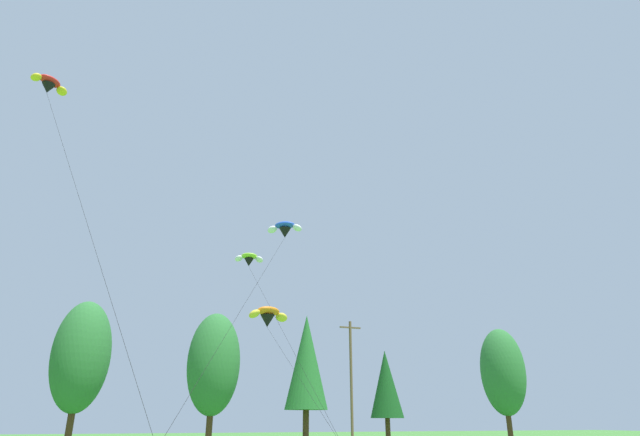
{
  "coord_description": "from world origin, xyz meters",
  "views": [
    {
      "loc": [
        -6.87,
        0.83,
        2.37
      ],
      "look_at": [
        0.85,
        21.36,
        10.96
      ],
      "focal_mm": 29.15,
      "sensor_mm": 36.0,
      "label": 1
    }
  ],
  "objects_px": {
    "utility_pole": "(351,379)",
    "parafoil_kite_high_blue_white": "(285,229)",
    "parafoil_kite_low_orange": "(268,316)",
    "parafoil_kite_mid_lime_white": "(249,259)",
    "parafoil_kite_far_red_yellow": "(49,85)"
  },
  "relations": [
    {
      "from": "parafoil_kite_high_blue_white",
      "to": "parafoil_kite_low_orange",
      "type": "bearing_deg",
      "value": 83.9
    },
    {
      "from": "parafoil_kite_mid_lime_white",
      "to": "parafoil_kite_far_red_yellow",
      "type": "bearing_deg",
      "value": -137.87
    },
    {
      "from": "parafoil_kite_high_blue_white",
      "to": "parafoil_kite_low_orange",
      "type": "relative_size",
      "value": 0.89
    },
    {
      "from": "parafoil_kite_mid_lime_white",
      "to": "parafoil_kite_high_blue_white",
      "type": "bearing_deg",
      "value": -81.06
    },
    {
      "from": "utility_pole",
      "to": "parafoil_kite_high_blue_white",
      "type": "distance_m",
      "value": 18.18
    },
    {
      "from": "utility_pole",
      "to": "parafoil_kite_mid_lime_white",
      "type": "relative_size",
      "value": 0.51
    },
    {
      "from": "utility_pole",
      "to": "parafoil_kite_mid_lime_white",
      "type": "distance_m",
      "value": 15.39
    },
    {
      "from": "utility_pole",
      "to": "parafoil_kite_high_blue_white",
      "type": "relative_size",
      "value": 0.57
    },
    {
      "from": "parafoil_kite_mid_lime_white",
      "to": "parafoil_kite_far_red_yellow",
      "type": "relative_size",
      "value": 1.16
    },
    {
      "from": "parafoil_kite_high_blue_white",
      "to": "parafoil_kite_far_red_yellow",
      "type": "height_order",
      "value": "parafoil_kite_far_red_yellow"
    },
    {
      "from": "parafoil_kite_mid_lime_white",
      "to": "parafoil_kite_far_red_yellow",
      "type": "distance_m",
      "value": 21.28
    },
    {
      "from": "parafoil_kite_high_blue_white",
      "to": "parafoil_kite_low_orange",
      "type": "height_order",
      "value": "parafoil_kite_high_blue_white"
    },
    {
      "from": "utility_pole",
      "to": "parafoil_kite_far_red_yellow",
      "type": "bearing_deg",
      "value": -145.95
    },
    {
      "from": "utility_pole",
      "to": "parafoil_kite_mid_lime_white",
      "type": "bearing_deg",
      "value": -159.88
    },
    {
      "from": "parafoil_kite_far_red_yellow",
      "to": "parafoil_kite_low_orange",
      "type": "xyz_separation_m",
      "value": [
        17.18,
        13.66,
        -9.82
      ]
    }
  ]
}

